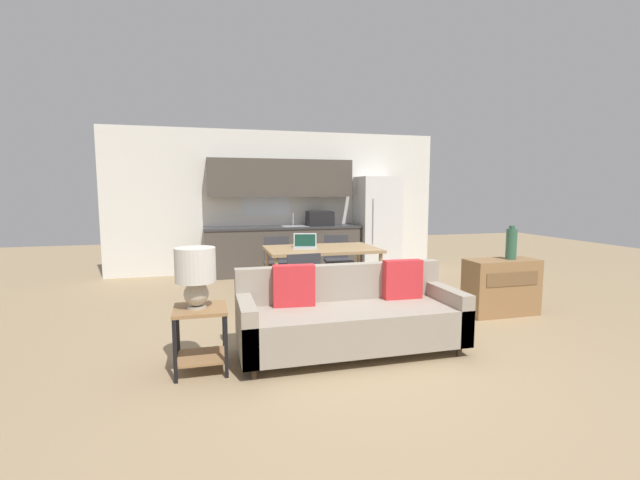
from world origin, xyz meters
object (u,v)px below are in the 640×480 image
Objects in this scene: refrigerator at (377,224)px; dining_table at (322,252)px; laptop at (305,244)px; side_table at (201,329)px; dining_chair_near_left at (301,282)px; couch at (349,317)px; dining_chair_far_left at (277,260)px; credenza at (501,287)px; table_lamp at (195,271)px; vase at (511,244)px; dining_chair_far_right at (338,258)px.

dining_table is (-1.72, -2.16, -0.21)m from refrigerator.
side_table is at bearing -111.62° from laptop.
refrigerator is 5.33m from side_table.
side_table is 1.59m from dining_chair_near_left.
refrigerator is 2.88m from laptop.
couch is 2.54× the size of dining_chair_far_left.
dining_chair_far_left is (-2.53, 2.01, 0.13)m from credenza.
dining_chair_near_left is (0.00, -1.70, 0.00)m from dining_chair_far_left.
dining_table reaches higher than credenza.
credenza is (0.32, -3.31, -0.57)m from refrigerator.
dining_table is 2.37m from credenza.
dining_chair_far_left is at bearing 120.76° from laptop.
dining_table reaches higher than side_table.
vase is (3.80, 0.81, 0.02)m from table_lamp.
refrigerator is 3.37m from credenza.
refrigerator reaches higher than dining_chair_far_left.
laptop is at bearing -132.61° from refrigerator.
refrigerator is 3.26× the size of side_table.
credenza is 2.52m from dining_chair_far_right.
dining_chair_far_left is at bearing -149.43° from refrigerator.
dining_chair_near_left reaches higher than dining_table.
laptop reaches higher than dining_chair_near_left.
side_table is at bearing -167.49° from credenza.
dining_chair_far_right is at bearing 52.95° from side_table.
refrigerator is at bearing 50.86° from table_lamp.
side_table is at bearing -120.86° from dining_chair_far_right.
refrigerator is 4.97× the size of laptop.
side_table is 3.50m from dining_chair_far_right.
dining_chair_near_left reaches higher than credenza.
refrigerator is at bearing 34.77° from dining_chair_far_left.
couch is at bearing 4.90° from table_lamp.
vase is (2.38, 0.69, 0.56)m from couch.
dining_chair_far_right reaches higher than dining_table.
side_table is at bearing -107.60° from dining_chair_far_left.
vase reaches higher than couch.
side_table is at bearing 39.64° from dining_chair_near_left.
couch is at bearing 4.56° from side_table.
couch is at bearing -80.21° from dining_chair_far_left.
credenza reaches higher than side_table.
dining_chair_near_left is at bearing 173.25° from vase.
laptop is (-2.38, 1.20, -0.08)m from vase.
table_lamp is (-1.64, -1.97, 0.17)m from dining_table.
vase is at bearing -13.63° from laptop.
dining_chair_near_left is 0.98m from laptop.
dining_chair_near_left is (-0.48, -0.84, -0.22)m from dining_table.
vase reaches higher than credenza.
dining_chair_near_left is at bearing -85.77° from dining_chair_far_left.
table_lamp is 0.62× the size of dining_chair_far_left.
dining_chair_near_left is at bearing -126.30° from refrigerator.
dining_chair_near_left is (-2.64, 0.31, -0.41)m from vase.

